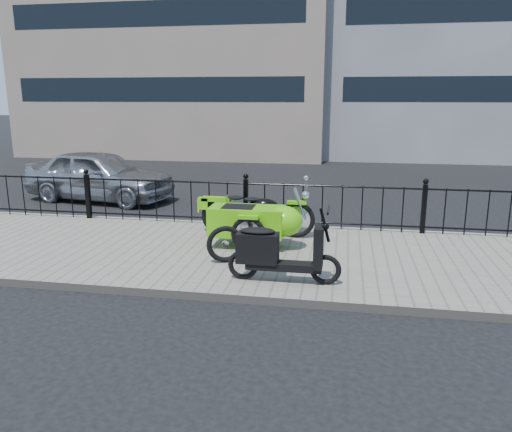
% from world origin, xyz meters
% --- Properties ---
extents(ground, '(120.00, 120.00, 0.00)m').
position_xyz_m(ground, '(0.00, 0.00, 0.00)').
color(ground, black).
rests_on(ground, ground).
extents(sidewalk, '(30.00, 3.80, 0.12)m').
position_xyz_m(sidewalk, '(0.00, -0.50, 0.06)').
color(sidewalk, slate).
rests_on(sidewalk, ground).
extents(curb, '(30.00, 0.10, 0.12)m').
position_xyz_m(curb, '(0.00, 1.44, 0.06)').
color(curb, gray).
rests_on(curb, ground).
extents(iron_fence, '(14.11, 0.11, 1.08)m').
position_xyz_m(iron_fence, '(0.00, 1.30, 0.59)').
color(iron_fence, black).
rests_on(iron_fence, sidewalk).
extents(building_tan, '(14.00, 8.01, 12.00)m').
position_xyz_m(building_tan, '(-6.00, 15.99, 6.00)').
color(building_tan, gray).
rests_on(building_tan, ground).
extents(motorcycle_sidecar, '(2.28, 1.48, 0.98)m').
position_xyz_m(motorcycle_sidecar, '(0.50, -0.06, 0.59)').
color(motorcycle_sidecar, black).
rests_on(motorcycle_sidecar, sidewalk).
extents(scooter, '(1.63, 0.48, 1.11)m').
position_xyz_m(scooter, '(1.05, -1.78, 0.55)').
color(scooter, black).
rests_on(scooter, sidewalk).
extents(spare_tire, '(0.60, 0.29, 0.60)m').
position_xyz_m(spare_tire, '(0.14, -1.10, 0.42)').
color(spare_tire, black).
rests_on(spare_tire, sidewalk).
extents(sedan_car, '(4.19, 2.22, 1.36)m').
position_xyz_m(sedan_car, '(-4.43, 3.65, 0.68)').
color(sedan_car, '#A1A4A8').
rests_on(sedan_car, ground).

